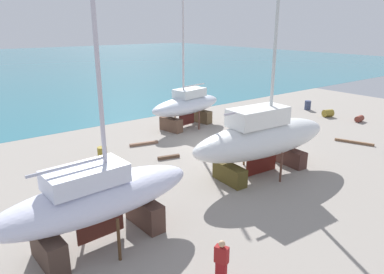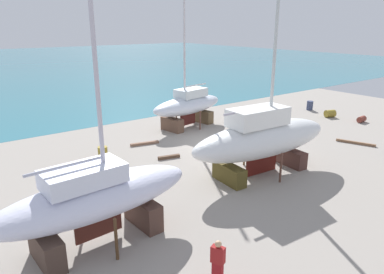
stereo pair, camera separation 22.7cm
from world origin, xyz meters
The scene contains 15 objects.
ground_plane centered at (0.00, -3.78, 0.00)m, with size 52.43×52.43×0.00m, color gray.
sea_water centered at (0.00, 66.03, 0.00)m, with size 168.09×113.40×0.01m, color teal.
sailboat_large_starboard centered at (-11.58, -6.65, 1.95)m, with size 8.18×2.98×12.40m.
sailboat_far_slipway centered at (1.16, 4.77, 1.83)m, with size 7.68×3.77×12.04m.
sailboat_small_center centered at (-1.40, -5.74, 2.14)m, with size 9.55×3.33×15.04m.
worker centered at (-9.47, -11.31, 0.88)m, with size 0.39×0.50×1.70m.
barrel_rust_mid centered at (13.48, -0.59, 0.34)m, with size 0.68×0.68×0.90m, color olive.
barrel_rust_near centered at (-7.71, 1.86, 0.41)m, with size 0.60×0.60×0.81m, color olive.
barrel_tar_black centered at (0.68, -0.58, 0.38)m, with size 0.63×0.63×0.76m, color #1E2F2F.
barrel_tipped_right centered at (14.12, -3.28, 0.26)m, with size 0.53×0.53×0.87m, color brown.
barrel_tipped_center centered at (14.47, 2.32, 0.45)m, with size 0.61×0.61×0.90m, color #3A4363.
timber_long_fore centered at (-4.30, -0.58, 0.10)m, with size 1.44×0.22×0.19m, color brown.
timber_plank_near centered at (8.04, -6.20, 0.08)m, with size 2.65×0.17×0.17m, color brown.
timber_short_cross centered at (-10.49, 0.46, 0.05)m, with size 1.36×0.20×0.11m, color brown.
timber_long_aft centered at (-4.18, 2.76, 0.09)m, with size 2.07×0.23×0.18m, color #825E4A.
Camera 2 is at (-15.95, -18.57, 8.20)m, focal length 33.39 mm.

